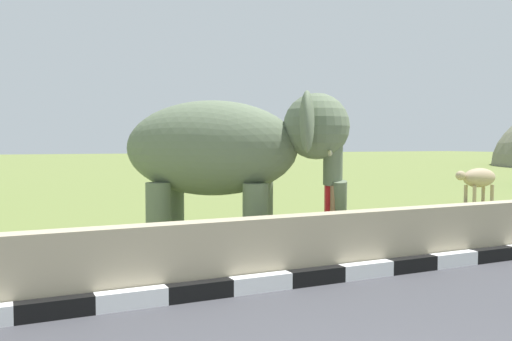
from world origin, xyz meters
TOP-DOWN VIEW (x-y plane):
  - striped_curb at (-0.35, 3.91)m, footprint 16.20×0.20m
  - barrier_parapet at (2.00, 4.21)m, footprint 28.00×0.36m
  - elephant at (1.49, 6.12)m, footprint 3.95×3.53m
  - person_handler at (3.09, 5.31)m, footprint 0.41×0.61m
  - cow_near at (12.58, 10.66)m, footprint 1.90×0.70m

SIDE VIEW (x-z plane):
  - striped_curb at x=-0.35m, z-range 0.00..0.24m
  - barrier_parapet at x=2.00m, z-range 0.00..1.00m
  - cow_near at x=12.58m, z-range 0.26..1.48m
  - person_handler at x=3.09m, z-range 0.10..1.75m
  - elephant at x=1.49m, z-range 0.46..3.41m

